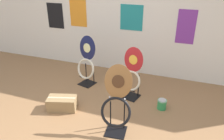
# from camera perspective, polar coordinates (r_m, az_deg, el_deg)

# --- Properties ---
(wall_back) EXTENTS (8.00, 0.07, 2.60)m
(wall_back) POSITION_cam_1_polar(r_m,az_deg,el_deg) (4.56, 2.60, 15.17)
(wall_back) COLOR silver
(wall_back) RESTS_ON ground_plane
(toilet_seat_display_woodgrain) EXTENTS (0.43, 0.37, 0.96)m
(toilet_seat_display_woodgrain) POSITION_cam_1_polar(r_m,az_deg,el_deg) (2.94, 1.19, -8.97)
(toilet_seat_display_woodgrain) COLOR black
(toilet_seat_display_woodgrain) RESTS_ON ground_plane
(toilet_seat_display_navy_moon) EXTENTS (0.43, 0.34, 0.96)m
(toilet_seat_display_navy_moon) POSITION_cam_1_polar(r_m,az_deg,el_deg) (4.18, -6.67, 2.01)
(toilet_seat_display_navy_moon) COLOR black
(toilet_seat_display_navy_moon) RESTS_ON ground_plane
(toilet_seat_display_crimson_swirl) EXTENTS (0.38, 0.34, 0.91)m
(toilet_seat_display_crimson_swirl) POSITION_cam_1_polar(r_m,az_deg,el_deg) (3.73, 5.25, -0.84)
(toilet_seat_display_crimson_swirl) COLOR black
(toilet_seat_display_crimson_swirl) RESTS_ON ground_plane
(paint_can) EXTENTS (0.15, 0.15, 0.17)m
(paint_can) POSITION_cam_1_polar(r_m,az_deg,el_deg) (3.66, 12.90, -8.65)
(paint_can) COLOR #2D8E4C
(paint_can) RESTS_ON ground_plane
(storage_box) EXTENTS (0.51, 0.38, 0.21)m
(storage_box) POSITION_cam_1_polar(r_m,az_deg,el_deg) (3.65, -12.88, -8.48)
(storage_box) COLOR #93754C
(storage_box) RESTS_ON ground_plane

